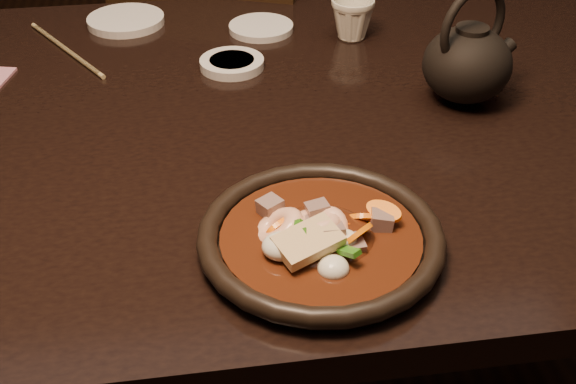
{
  "coord_description": "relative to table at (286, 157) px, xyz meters",
  "views": [
    {
      "loc": [
        -0.13,
        -0.88,
        1.25
      ],
      "look_at": [
        -0.04,
        -0.26,
        0.8
      ],
      "focal_mm": 45.0,
      "sensor_mm": 36.0,
      "label": 1
    }
  ],
  "objects": [
    {
      "name": "table",
      "position": [
        0.0,
        0.0,
        0.0
      ],
      "size": [
        1.6,
        0.9,
        0.75
      ],
      "color": "black",
      "rests_on": "floor"
    },
    {
      "name": "chair",
      "position": [
        -0.06,
        0.58,
        -0.22
      ],
      "size": [
        0.52,
        0.52,
        0.84
      ],
      "rotation": [
        0.0,
        0.0,
        2.76
      ],
      "color": "black",
      "rests_on": "floor"
    },
    {
      "name": "plate",
      "position": [
        -0.01,
        -0.3,
        0.09
      ],
      "size": [
        0.26,
        0.26,
        0.03
      ],
      "color": "black",
      "rests_on": "table"
    },
    {
      "name": "stirfry",
      "position": [
        -0.01,
        -0.3,
        0.1
      ],
      "size": [
        0.17,
        0.13,
        0.06
      ],
      "color": "#3A170A",
      "rests_on": "plate"
    },
    {
      "name": "soy_dish",
      "position": [
        -0.06,
        0.15,
        0.08
      ],
      "size": [
        0.1,
        0.1,
        0.01
      ],
      "primitive_type": "cylinder",
      "color": "silver",
      "rests_on": "table"
    },
    {
      "name": "saucer_left",
      "position": [
        -0.23,
        0.35,
        0.08
      ],
      "size": [
        0.13,
        0.13,
        0.01
      ],
      "primitive_type": "cylinder",
      "color": "silver",
      "rests_on": "table"
    },
    {
      "name": "saucer_right",
      "position": [
        -0.0,
        0.28,
        0.08
      ],
      "size": [
        0.11,
        0.11,
        0.01
      ],
      "primitive_type": "cylinder",
      "color": "silver",
      "rests_on": "table"
    },
    {
      "name": "tea_cup",
      "position": [
        0.15,
        0.23,
        0.11
      ],
      "size": [
        0.09,
        0.09,
        0.07
      ],
      "primitive_type": "imported",
      "rotation": [
        0.0,
        0.0,
        -0.44
      ],
      "color": "beige",
      "rests_on": "table"
    },
    {
      "name": "chopsticks",
      "position": [
        -0.32,
        0.25,
        0.08
      ],
      "size": [
        0.14,
        0.23,
        0.01
      ],
      "rotation": [
        0.0,
        0.0,
        0.54
      ],
      "color": "tan",
      "rests_on": "table"
    },
    {
      "name": "teapot",
      "position": [
        0.25,
        -0.01,
        0.14
      ],
      "size": [
        0.15,
        0.12,
        0.17
      ],
      "rotation": [
        0.0,
        0.0,
        0.43
      ],
      "color": "black",
      "rests_on": "table"
    }
  ]
}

